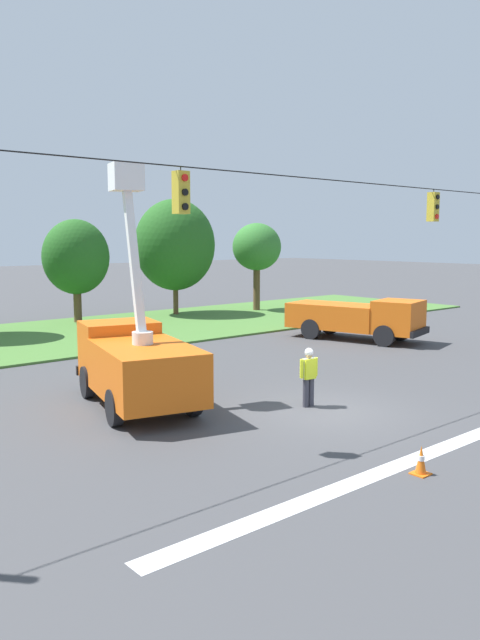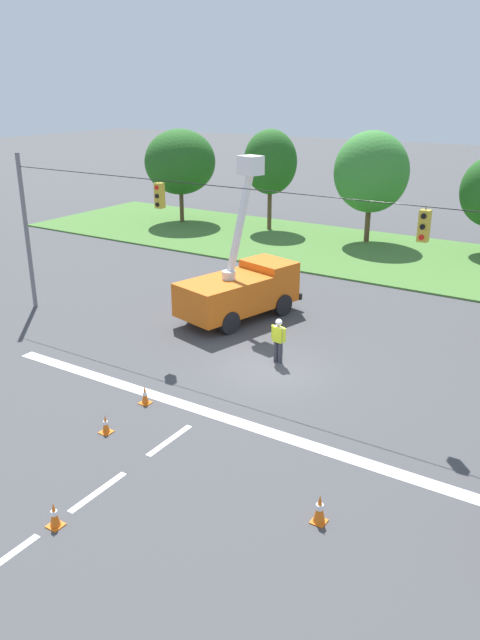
{
  "view_description": "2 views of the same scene",
  "coord_description": "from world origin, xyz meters",
  "px_view_note": "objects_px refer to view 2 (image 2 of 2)",
  "views": [
    {
      "loc": [
        -13.31,
        -11.85,
        4.99
      ],
      "look_at": [
        -1.2,
        2.37,
        2.53
      ],
      "focal_mm": 35.0,
      "sensor_mm": 36.0,
      "label": 1
    },
    {
      "loc": [
        10.48,
        -18.59,
        9.99
      ],
      "look_at": [
        -1.85,
        0.8,
        1.3
      ],
      "focal_mm": 35.0,
      "sensor_mm": 36.0,
      "label": 2
    }
  ],
  "objects_px": {
    "road_worker": "(278,338)",
    "traffic_cone_foreground_right": "(145,395)",
    "tree_far_west": "(180,162)",
    "tree_centre": "(371,172)",
    "tree_west": "(270,162)",
    "traffic_cone_near_bucket": "(106,424)",
    "utility_truck_bucket_lift": "(241,288)",
    "traffic_cone_foreground_left": "(320,509)",
    "traffic_cone_mid_left": "(54,515)"
  },
  "relations": [
    {
      "from": "road_worker",
      "to": "traffic_cone_foreground_right",
      "type": "relative_size",
      "value": 2.8
    },
    {
      "from": "tree_centre",
      "to": "traffic_cone_foreground_right",
      "type": "xyz_separation_m",
      "value": [
        2.27,
        -25.36,
        -4.38
      ]
    },
    {
      "from": "tree_centre",
      "to": "traffic_cone_mid_left",
      "type": "height_order",
      "value": "tree_centre"
    },
    {
      "from": "tree_centre",
      "to": "traffic_cone_mid_left",
      "type": "xyz_separation_m",
      "value": [
        4.51,
        -31.29,
        -4.36
      ]
    },
    {
      "from": "utility_truck_bucket_lift",
      "to": "traffic_cone_foreground_right",
      "type": "xyz_separation_m",
      "value": [
        1.73,
        -8.68,
        -1.13
      ]
    },
    {
      "from": "tree_west",
      "to": "road_worker",
      "type": "xyz_separation_m",
      "value": [
        11.88,
        -19.97,
        -3.87
      ]
    },
    {
      "from": "tree_centre",
      "to": "road_worker",
      "type": "distance_m",
      "value": 20.88
    },
    {
      "from": "tree_west",
      "to": "utility_truck_bucket_lift",
      "type": "relative_size",
      "value": 0.99
    },
    {
      "from": "tree_west",
      "to": "tree_far_west",
      "type": "bearing_deg",
      "value": -169.9
    },
    {
      "from": "tree_west",
      "to": "traffic_cone_foreground_right",
      "type": "xyz_separation_m",
      "value": [
        9.76,
        -25.25,
        -4.57
      ]
    },
    {
      "from": "traffic_cone_foreground_left",
      "to": "traffic_cone_mid_left",
      "type": "relative_size",
      "value": 1.17
    },
    {
      "from": "utility_truck_bucket_lift",
      "to": "traffic_cone_mid_left",
      "type": "xyz_separation_m",
      "value": [
        3.97,
        -14.61,
        -1.1
      ]
    },
    {
      "from": "tree_centre",
      "to": "utility_truck_bucket_lift",
      "type": "distance_m",
      "value": 17.01
    },
    {
      "from": "road_worker",
      "to": "traffic_cone_foreground_right",
      "type": "distance_m",
      "value": 5.74
    },
    {
      "from": "traffic_cone_foreground_right",
      "to": "utility_truck_bucket_lift",
      "type": "bearing_deg",
      "value": 101.27
    },
    {
      "from": "tree_far_west",
      "to": "traffic_cone_mid_left",
      "type": "xyz_separation_m",
      "value": [
        19.04,
        -29.92,
        -4.25
      ]
    },
    {
      "from": "traffic_cone_mid_left",
      "to": "tree_west",
      "type": "bearing_deg",
      "value": 111.04
    },
    {
      "from": "tree_west",
      "to": "traffic_cone_foreground_left",
      "type": "bearing_deg",
      "value": -57.94
    },
    {
      "from": "tree_west",
      "to": "road_worker",
      "type": "distance_m",
      "value": 23.56
    },
    {
      "from": "traffic_cone_foreground_left",
      "to": "traffic_cone_near_bucket",
      "type": "bearing_deg",
      "value": 177.7
    },
    {
      "from": "tree_far_west",
      "to": "traffic_cone_foreground_right",
      "type": "height_order",
      "value": "tree_far_west"
    },
    {
      "from": "traffic_cone_near_bucket",
      "to": "tree_far_west",
      "type": "bearing_deg",
      "value": 123.12
    },
    {
      "from": "tree_centre",
      "to": "utility_truck_bucket_lift",
      "type": "xyz_separation_m",
      "value": [
        0.54,
        -16.68,
        -3.25
      ]
    },
    {
      "from": "tree_centre",
      "to": "road_worker",
      "type": "xyz_separation_m",
      "value": [
        4.4,
        -20.08,
        -3.68
      ]
    },
    {
      "from": "tree_far_west",
      "to": "utility_truck_bucket_lift",
      "type": "distance_m",
      "value": 21.72
    },
    {
      "from": "traffic_cone_foreground_right",
      "to": "traffic_cone_near_bucket",
      "type": "distance_m",
      "value": 2.09
    },
    {
      "from": "road_worker",
      "to": "traffic_cone_near_bucket",
      "type": "height_order",
      "value": "road_worker"
    },
    {
      "from": "tree_centre",
      "to": "road_worker",
      "type": "bearing_deg",
      "value": -77.64
    },
    {
      "from": "traffic_cone_foreground_left",
      "to": "traffic_cone_foreground_right",
      "type": "xyz_separation_m",
      "value": [
        -7.55,
        2.38,
        -0.09
      ]
    },
    {
      "from": "traffic_cone_foreground_left",
      "to": "traffic_cone_mid_left",
      "type": "distance_m",
      "value": 6.39
    },
    {
      "from": "road_worker",
      "to": "traffic_cone_foreground_left",
      "type": "distance_m",
      "value": 9.4
    },
    {
      "from": "road_worker",
      "to": "traffic_cone_mid_left",
      "type": "distance_m",
      "value": 11.23
    },
    {
      "from": "tree_far_west",
      "to": "traffic_cone_foreground_left",
      "type": "relative_size",
      "value": 8.81
    },
    {
      "from": "traffic_cone_mid_left",
      "to": "traffic_cone_near_bucket",
      "type": "relative_size",
      "value": 1.12
    },
    {
      "from": "traffic_cone_foreground_left",
      "to": "tree_centre",
      "type": "bearing_deg",
      "value": 109.5
    },
    {
      "from": "tree_centre",
      "to": "utility_truck_bucket_lift",
      "type": "relative_size",
      "value": 1.02
    },
    {
      "from": "road_worker",
      "to": "tree_west",
      "type": "bearing_deg",
      "value": 120.76
    },
    {
      "from": "tree_far_west",
      "to": "traffic_cone_near_bucket",
      "type": "distance_m",
      "value": 31.44
    },
    {
      "from": "tree_far_west",
      "to": "tree_centre",
      "type": "xyz_separation_m",
      "value": [
        14.53,
        1.36,
        0.11
      ]
    },
    {
      "from": "tree_far_west",
      "to": "traffic_cone_foreground_left",
      "type": "bearing_deg",
      "value": -47.28
    },
    {
      "from": "tree_far_west",
      "to": "tree_centre",
      "type": "height_order",
      "value": "tree_centre"
    },
    {
      "from": "tree_centre",
      "to": "traffic_cone_foreground_left",
      "type": "bearing_deg",
      "value": -70.5
    },
    {
      "from": "tree_centre",
      "to": "traffic_cone_near_bucket",
      "type": "distance_m",
      "value": 27.91
    },
    {
      "from": "traffic_cone_mid_left",
      "to": "road_worker",
      "type": "bearing_deg",
      "value": 90.57
    },
    {
      "from": "tree_far_west",
      "to": "traffic_cone_near_bucket",
      "type": "relative_size",
      "value": 11.58
    },
    {
      "from": "traffic_cone_near_bucket",
      "to": "traffic_cone_foreground_left",
      "type": "bearing_deg",
      "value": -2.3
    },
    {
      "from": "tree_west",
      "to": "traffic_cone_mid_left",
      "type": "bearing_deg",
      "value": -68.96
    },
    {
      "from": "tree_far_west",
      "to": "road_worker",
      "type": "height_order",
      "value": "tree_far_west"
    },
    {
      "from": "tree_west",
      "to": "traffic_cone_near_bucket",
      "type": "distance_m",
      "value": 29.46
    },
    {
      "from": "road_worker",
      "to": "traffic_cone_foreground_left",
      "type": "relative_size",
      "value": 2.24
    }
  ]
}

